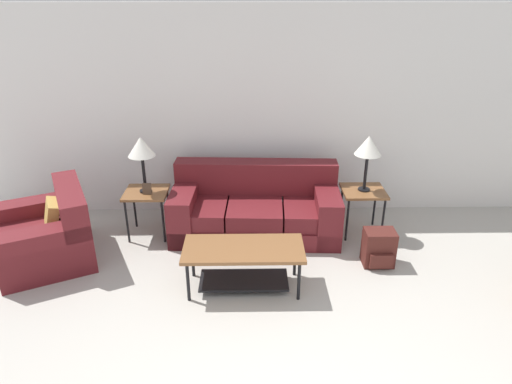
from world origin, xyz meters
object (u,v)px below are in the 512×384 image
object	(u,v)px
armchair	(49,235)
backpack	(379,248)
side_table_right	(363,195)
couch	(255,210)
table_lamp_right	(368,147)
table_lamp_left	(141,148)
coffee_table	(244,258)
side_table_left	(146,196)

from	to	relation	value
armchair	backpack	world-z (taller)	armchair
armchair	backpack	size ratio (longest dim) A/B	3.34
armchair	side_table_right	distance (m)	3.58
couch	side_table_right	xyz separation A→B (m)	(1.28, -0.05, 0.21)
side_table_right	table_lamp_right	size ratio (longest dim) A/B	0.86
table_lamp_left	side_table_right	bearing A→B (deg)	-0.00
armchair	side_table_right	world-z (taller)	armchair
backpack	table_lamp_left	bearing A→B (deg)	164.97
coffee_table	table_lamp_left	world-z (taller)	table_lamp_left
side_table_right	table_lamp_right	bearing A→B (deg)	90.00
armchair	coffee_table	world-z (taller)	armchair
table_lamp_left	table_lamp_right	xyz separation A→B (m)	(2.56, 0.00, 0.00)
couch	table_lamp_right	distance (m)	1.51
table_lamp_right	backpack	world-z (taller)	table_lamp_right
backpack	side_table_left	bearing A→B (deg)	164.97
table_lamp_right	backpack	distance (m)	1.14
couch	backpack	bearing A→B (deg)	-29.50
table_lamp_left	couch	bearing A→B (deg)	2.07
couch	armchair	distance (m)	2.33
side_table_right	armchair	bearing A→B (deg)	-171.66
side_table_left	side_table_right	bearing A→B (deg)	0.00
armchair	side_table_right	size ratio (longest dim) A/B	2.36
armchair	table_lamp_right	bearing A→B (deg)	8.34
coffee_table	table_lamp_left	xyz separation A→B (m)	(-1.15, 1.09, 0.76)
couch	table_lamp_left	xyz separation A→B (m)	(-1.28, -0.05, 0.81)
side_table_left	table_lamp_left	world-z (taller)	table_lamp_left
couch	table_lamp_right	xyz separation A→B (m)	(1.28, -0.05, 0.81)
armchair	table_lamp_left	xyz separation A→B (m)	(0.98, 0.52, 0.81)
couch	backpack	world-z (taller)	couch
side_table_right	table_lamp_left	xyz separation A→B (m)	(-2.56, 0.00, 0.60)
coffee_table	table_lamp_right	size ratio (longest dim) A/B	1.77
side_table_left	armchair	bearing A→B (deg)	-152.10
table_lamp_right	backpack	xyz separation A→B (m)	(0.04, -0.70, -0.91)
coffee_table	backpack	distance (m)	1.50
coffee_table	side_table_right	world-z (taller)	side_table_right
couch	side_table_left	distance (m)	1.30
armchair	side_table_left	bearing A→B (deg)	27.90
side_table_right	table_lamp_left	size ratio (longest dim) A/B	0.86
coffee_table	table_lamp_left	size ratio (longest dim) A/B	1.77
side_table_left	table_lamp_right	distance (m)	2.63
couch	armchair	bearing A→B (deg)	-165.97
coffee_table	side_table_right	size ratio (longest dim) A/B	2.06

